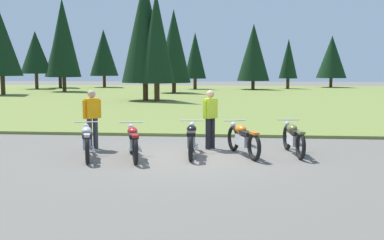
% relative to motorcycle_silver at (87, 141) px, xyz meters
% --- Properties ---
extents(ground_plane, '(140.00, 140.00, 0.00)m').
position_rel_motorcycle_silver_xyz_m(ground_plane, '(2.60, 0.34, -0.44)').
color(ground_plane, '#605B54').
extents(grass_moorland, '(80.00, 44.00, 0.10)m').
position_rel_motorcycle_silver_xyz_m(grass_moorland, '(2.60, 25.86, -0.39)').
color(grass_moorland, olive).
rests_on(grass_moorland, ground).
extents(forest_treeline, '(46.19, 27.76, 8.93)m').
position_rel_motorcycle_silver_xyz_m(forest_treeline, '(-2.09, 31.63, 3.94)').
color(forest_treeline, '#47331E').
rests_on(forest_treeline, ground).
extents(motorcycle_silver, '(0.88, 2.02, 0.88)m').
position_rel_motorcycle_silver_xyz_m(motorcycle_silver, '(0.00, 0.00, 0.00)').
color(motorcycle_silver, black).
rests_on(motorcycle_silver, ground).
extents(motorcycle_red, '(0.83, 2.04, 0.88)m').
position_rel_motorcycle_silver_xyz_m(motorcycle_red, '(1.19, 0.04, 0.00)').
color(motorcycle_red, black).
rests_on(motorcycle_red, ground).
extents(motorcycle_black, '(0.62, 2.10, 0.88)m').
position_rel_motorcycle_silver_xyz_m(motorcycle_black, '(2.62, 0.58, 0.00)').
color(motorcycle_black, black).
rests_on(motorcycle_black, ground).
extents(motorcycle_orange, '(0.95, 1.99, 0.88)m').
position_rel_motorcycle_silver_xyz_m(motorcycle_orange, '(3.96, 0.72, 0.00)').
color(motorcycle_orange, black).
rests_on(motorcycle_orange, ground).
extents(motorcycle_olive, '(0.63, 2.10, 0.88)m').
position_rel_motorcycle_silver_xyz_m(motorcycle_olive, '(5.30, 1.01, 0.00)').
color(motorcycle_olive, black).
rests_on(motorcycle_olive, ground).
extents(rider_in_hivis_vest, '(0.43, 0.40, 1.67)m').
position_rel_motorcycle_silver_xyz_m(rider_in_hivis_vest, '(-0.27, 1.28, 0.51)').
color(rider_in_hivis_vest, '#2D2D38').
rests_on(rider_in_hivis_vest, ground).
extents(rider_near_row_end, '(0.41, 0.43, 1.67)m').
position_rel_motorcycle_silver_xyz_m(rider_near_row_end, '(3.05, 1.63, 0.51)').
color(rider_near_row_end, black).
rests_on(rider_near_row_end, ground).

